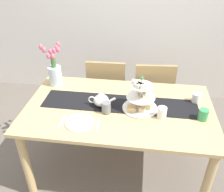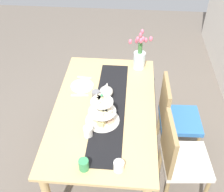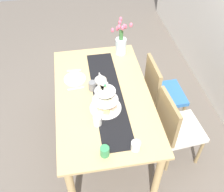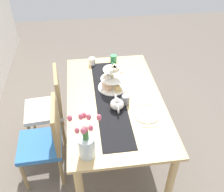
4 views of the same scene
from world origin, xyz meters
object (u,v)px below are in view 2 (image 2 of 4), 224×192
Objects in this scene: chair_left at (174,115)px; teapot at (106,91)px; cream_jug at (119,166)px; mug_orange at (84,165)px; dining_table at (105,115)px; tiered_cake_stand at (103,113)px; knife_left at (80,95)px; fork_left at (84,77)px; mug_grey at (96,95)px; mug_white_text at (88,131)px; dinner_plate_left at (82,86)px; tulip_vase at (140,56)px; chair_right at (179,157)px.

teapot is at bearing -85.23° from chair_left.
cream_jug is 0.89× the size of mug_orange.
tiered_cake_stand reaches higher than dining_table.
mug_orange is at bearing 12.22° from knife_left.
mug_grey is (0.33, 0.17, 0.05)m from fork_left.
cream_jug is 1.18m from fork_left.
mug_orange is at bearing 3.03° from mug_white_text.
dinner_plate_left is 2.42× the size of mug_white_text.
mug_orange is at bearing -6.86° from dining_table.
mug_orange is (0.01, -0.26, 0.01)m from cream_jug.
teapot is 2.51× the size of mug_grey.
teapot reaches higher than mug_grey.
tiered_cake_stand reaches higher than mug_grey.
tulip_vase is 0.70m from mug_grey.
knife_left is 0.52m from mug_white_text.
knife_left is (-0.32, -0.26, -0.10)m from tiered_cake_stand.
mug_white_text is (0.36, -0.10, 0.16)m from dining_table.
chair_right and teapot have the same top height.
dinner_plate_left is 0.98m from mug_orange.
tiered_cake_stand reaches higher than cream_jug.
chair_right is at bearing 58.27° from dinner_plate_left.
mug_grey is (0.04, 0.17, 0.05)m from knife_left.
cream_jug is 1.05m from dinner_plate_left.
cream_jug is at bearing 24.57° from dinner_plate_left.
mug_orange is (1.35, -0.39, -0.10)m from tulip_vase.
mug_grey reaches higher than dinner_plate_left.
mug_orange is at bearing 0.77° from mug_grey.
chair_right is 3.96× the size of dinner_plate_left.
fork_left is (-0.27, -0.26, -0.06)m from teapot.
chair_left is at bearing 40.76° from tulip_vase.
cream_jug is at bearing 12.01° from teapot.
knife_left is at bearing -117.95° from dining_table.
mug_white_text is (-0.31, -0.27, 0.01)m from cream_jug.
mug_grey is at bearing -136.20° from dining_table.
fork_left is 0.29m from knife_left.
chair_left reaches higher than cream_jug.
dining_table is 16.99× the size of mug_grey.
tulip_vase is 1.78× the size of dinner_plate_left.
mug_grey reaches higher than dining_table.
chair_right is 6.07× the size of fork_left.
chair_right reaches higher than dinner_plate_left.
teapot is at bearing 122.80° from mug_grey.
dining_table is 0.78m from chair_right.
teapot is 0.29m from dinner_plate_left.
tulip_vase is (-0.45, -0.39, 0.41)m from chair_left.
mug_white_text is at bearing -86.59° from chair_right.
chair_left is at bearing 149.34° from cream_jug.
fork_left is (-0.61, -0.26, -0.10)m from tiered_cake_stand.
cream_jug reaches higher than dining_table.
chair_left is 1.00× the size of chair_right.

